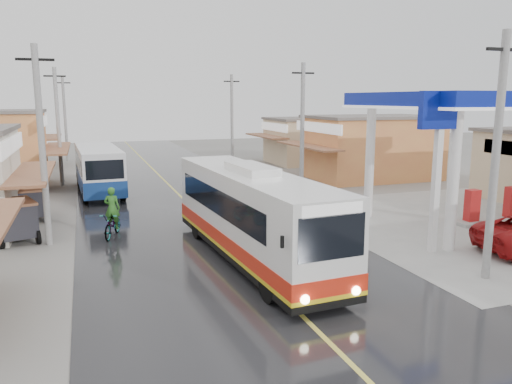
# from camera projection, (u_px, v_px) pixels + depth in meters

# --- Properties ---
(ground) EXTENTS (120.00, 120.00, 0.00)m
(ground) POSITION_uv_depth(u_px,v_px,m) (292.00, 306.00, 14.41)
(ground) COLOR slate
(ground) RESTS_ON ground
(road) EXTENTS (12.00, 90.00, 0.02)m
(road) POSITION_uv_depth(u_px,v_px,m) (188.00, 204.00, 28.35)
(road) COLOR black
(road) RESTS_ON ground
(centre_line) EXTENTS (0.15, 90.00, 0.01)m
(centre_line) POSITION_uv_depth(u_px,v_px,m) (188.00, 204.00, 28.35)
(centre_line) COLOR #D8CC4C
(centre_line) RESTS_ON road
(shopfronts_right) EXTENTS (11.00, 44.00, 4.80)m
(shopfronts_right) POSITION_uv_depth(u_px,v_px,m) (441.00, 197.00, 30.37)
(shopfronts_right) COLOR beige
(shopfronts_right) RESTS_ON ground
(utility_poles_left) EXTENTS (1.60, 50.00, 8.00)m
(utility_poles_left) POSITION_uv_depth(u_px,v_px,m) (57.00, 210.00, 27.04)
(utility_poles_left) COLOR gray
(utility_poles_left) RESTS_ON ground
(utility_poles_right) EXTENTS (1.60, 36.00, 8.00)m
(utility_poles_right) POSITION_uv_depth(u_px,v_px,m) (301.00, 197.00, 30.59)
(utility_poles_right) COLOR gray
(utility_poles_right) RESTS_ON ground
(coach_bus) EXTENTS (3.28, 11.50, 3.55)m
(coach_bus) POSITION_uv_depth(u_px,v_px,m) (251.00, 214.00, 18.38)
(coach_bus) COLOR silver
(coach_bus) RESTS_ON road
(second_bus) EXTENTS (2.85, 8.94, 2.93)m
(second_bus) POSITION_uv_depth(u_px,v_px,m) (98.00, 169.00, 31.46)
(second_bus) COLOR silver
(second_bus) RESTS_ON road
(cyclist) EXTENTS (1.37, 2.20, 2.24)m
(cyclist) POSITION_uv_depth(u_px,v_px,m) (113.00, 221.00, 21.50)
(cyclist) COLOR black
(cyclist) RESTS_ON ground
(tricycle_near) EXTENTS (2.10, 2.44, 1.75)m
(tricycle_near) POSITION_uv_depth(u_px,v_px,m) (15.00, 218.00, 20.78)
(tricycle_near) COLOR #26262D
(tricycle_near) RESTS_ON ground
(tricycle_far) EXTENTS (1.61, 2.11, 1.61)m
(tricycle_far) POSITION_uv_depth(u_px,v_px,m) (32.00, 201.00, 24.64)
(tricycle_far) COLOR #26262D
(tricycle_far) RESTS_ON ground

